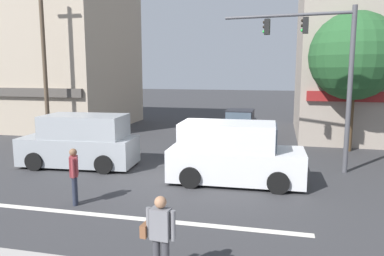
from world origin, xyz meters
TOP-DOWN VIEW (x-y plane):
  - ground_plane at (0.00, 0.00)m, footprint 120.00×120.00m
  - lane_marking_stripe at (0.00, -3.50)m, footprint 9.00×0.24m
  - building_left_block at (-12.00, 10.94)m, footprint 10.16×8.81m
  - street_tree at (6.85, 6.72)m, footprint 4.13×4.13m
  - utility_pole_near_left at (-8.64, 5.38)m, footprint 1.40×0.22m
  - traffic_light_mast at (5.11, 2.71)m, footprint 4.86×0.72m
  - van_approaching_near at (-4.21, 1.08)m, footprint 4.72×2.29m
  - van_crossing_leftbound at (2.07, 0.30)m, footprint 4.65×2.14m
  - sedan_crossing_rightbound at (1.31, 9.35)m, footprint 1.91×4.11m
  - pedestrian_foreground_with_bag at (1.55, -6.22)m, footprint 0.67×0.34m
  - pedestrian_mid_crossing at (-2.14, -2.92)m, footprint 0.35×0.52m

SIDE VIEW (x-z plane):
  - ground_plane at x=0.00m, z-range 0.00..0.00m
  - lane_marking_stripe at x=0.00m, z-range 0.00..0.01m
  - sedan_crossing_rightbound at x=1.31m, z-range -0.08..1.50m
  - pedestrian_mid_crossing at x=-2.14m, z-range 0.11..1.78m
  - pedestrian_foreground_with_bag at x=1.55m, z-range 0.12..1.79m
  - van_approaching_near at x=-4.21m, z-range -0.05..2.06m
  - van_crossing_leftbound at x=2.07m, z-range -0.05..2.06m
  - traffic_light_mast at x=5.11m, z-range 1.08..7.28m
  - utility_pole_near_left at x=-8.64m, z-range 0.15..8.70m
  - street_tree at x=6.85m, z-range 1.22..7.82m
  - building_left_block at x=-12.00m, z-range 0.00..10.28m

